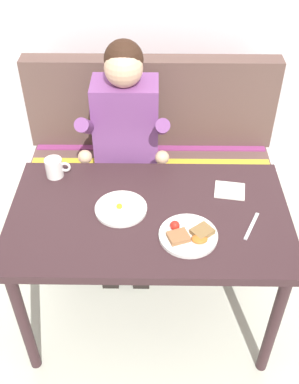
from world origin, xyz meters
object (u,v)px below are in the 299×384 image
at_px(plate_eggs, 121,208).
at_px(fork, 252,226).
at_px(plate_breakfast, 188,235).
at_px(napkin, 230,190).
at_px(couch, 151,175).
at_px(person, 125,134).
at_px(coffee_mug, 55,167).
at_px(table, 149,227).

height_order(plate_eggs, fork, plate_eggs).
relative_size(plate_breakfast, napkin, 1.79).
distance_m(napkin, fork, 0.23).
height_order(couch, napkin, couch).
xyz_separation_m(couch, plate_eggs, (-0.12, -0.75, 0.41)).
height_order(person, coffee_mug, person).
height_order(plate_breakfast, coffee_mug, coffee_mug).
bearing_deg(fork, coffee_mug, -174.59).
relative_size(plate_breakfast, plate_eggs, 1.06).
bearing_deg(person, couch, 53.17).
distance_m(plate_breakfast, fork, 0.27).
xyz_separation_m(couch, person, (-0.13, -0.17, 0.41)).
distance_m(person, plate_breakfast, 0.78).
relative_size(table, plate_eggs, 5.37).
xyz_separation_m(table, person, (-0.13, 0.59, 0.09)).
relative_size(table, couch, 0.83).
distance_m(coffee_mug, napkin, 0.81).
relative_size(person, plate_eggs, 5.42).
xyz_separation_m(napkin, fork, (0.06, -0.22, -0.00)).
bearing_deg(couch, napkin, -59.63).
bearing_deg(plate_breakfast, fork, 13.66).
relative_size(coffee_mug, napkin, 0.89).
bearing_deg(coffee_mug, plate_eggs, -36.16).
xyz_separation_m(plate_breakfast, fork, (0.26, 0.06, -0.01)).
bearing_deg(fork, plate_breakfast, -140.18).
bearing_deg(table, fork, -9.99).
relative_size(table, person, 0.99).
bearing_deg(person, table, -77.48).
height_order(person, plate_breakfast, person).
bearing_deg(person, fork, -50.16).
bearing_deg(plate_breakfast, couch, 100.01).
distance_m(couch, plate_breakfast, 1.01).
distance_m(table, couch, 0.83).
distance_m(person, plate_eggs, 0.57).
height_order(table, fork, fork).
bearing_deg(table, plate_eggs, 170.94).
relative_size(table, napkin, 9.02).
bearing_deg(couch, coffee_mug, -130.62).
relative_size(person, plate_breakfast, 5.10).
bearing_deg(napkin, couch, 120.37).
relative_size(couch, coffee_mug, 12.20).
distance_m(couch, person, 0.47).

